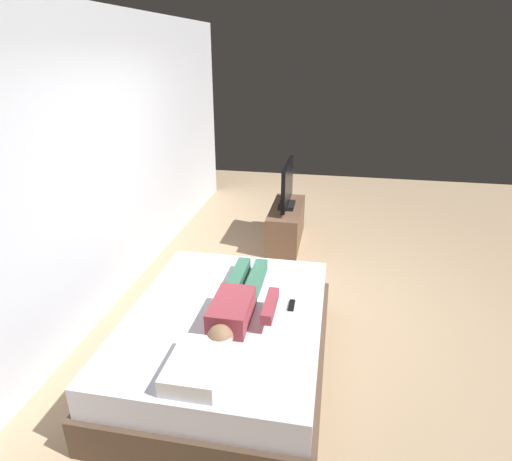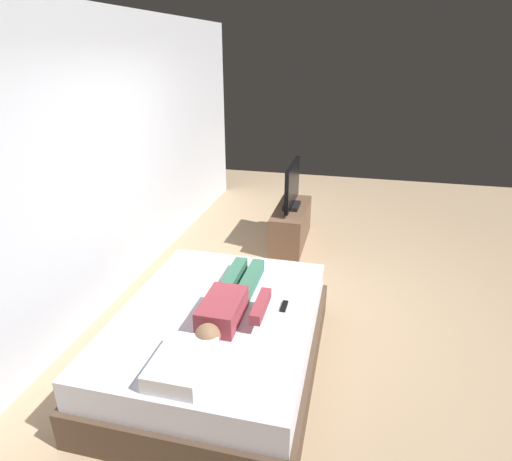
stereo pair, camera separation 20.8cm
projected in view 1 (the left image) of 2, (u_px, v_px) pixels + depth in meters
name	position (u px, v px, depth m)	size (l,w,h in m)	color
ground_plane	(293.00, 306.00, 4.40)	(10.00, 10.00, 0.00)	tan
back_wall	(126.00, 154.00, 4.53)	(6.40, 0.10, 2.80)	silver
bed	(226.00, 341.00, 3.45)	(2.04, 1.56, 0.54)	brown
pillow	(197.00, 366.00, 2.69)	(0.48, 0.34, 0.12)	white
person	(238.00, 302.00, 3.32)	(1.26, 0.46, 0.18)	#993842
remote	(292.00, 305.00, 3.42)	(0.15, 0.04, 0.02)	black
tv_stand	(286.00, 225.00, 5.77)	(1.10, 0.40, 0.50)	brown
tv	(287.00, 186.00, 5.56)	(0.88, 0.20, 0.59)	black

